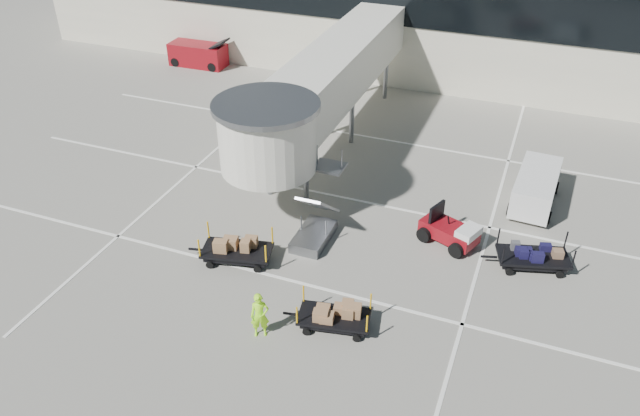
% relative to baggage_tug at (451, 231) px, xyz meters
% --- Properties ---
extents(ground, '(140.00, 140.00, 0.00)m').
position_rel_baggage_tug_xyz_m(ground, '(-4.45, -7.12, -0.63)').
color(ground, '#9C998C').
rests_on(ground, ground).
extents(lane_markings, '(40.00, 30.00, 0.02)m').
position_rel_baggage_tug_xyz_m(lane_markings, '(-5.11, 2.21, -0.62)').
color(lane_markings, white).
rests_on(lane_markings, ground).
extents(terminal, '(64.00, 12.11, 15.20)m').
position_rel_baggage_tug_xyz_m(terminal, '(-4.80, 22.82, 3.48)').
color(terminal, beige).
rests_on(terminal, ground).
extents(jet_bridge, '(5.70, 20.40, 6.03)m').
position_rel_baggage_tug_xyz_m(jet_bridge, '(-8.42, 5.14, 3.66)').
color(jet_bridge, silver).
rests_on(jet_bridge, ground).
extents(baggage_tug, '(2.90, 2.45, 1.72)m').
position_rel_baggage_tug_xyz_m(baggage_tug, '(0.00, 0.00, 0.00)').
color(baggage_tug, maroon).
rests_on(baggage_tug, ground).
extents(suitcase_cart, '(3.77, 2.28, 1.45)m').
position_rel_baggage_tug_xyz_m(suitcase_cart, '(3.75, -0.41, -0.11)').
color(suitcase_cart, black).
rests_on(suitcase_cart, ground).
extents(box_cart_near, '(3.45, 1.86, 1.32)m').
position_rel_baggage_tug_xyz_m(box_cart_near, '(-2.95, -7.03, -0.10)').
color(box_cart_near, black).
rests_on(box_cart_near, ground).
extents(box_cart_far, '(3.80, 2.16, 1.46)m').
position_rel_baggage_tug_xyz_m(box_cart_far, '(-8.35, -4.69, -0.11)').
color(box_cart_far, black).
rests_on(box_cart_far, ground).
extents(ground_worker, '(0.84, 0.74, 1.93)m').
position_rel_baggage_tug_xyz_m(ground_worker, '(-5.47, -8.43, 0.34)').
color(ground_worker, '#9EFF1A').
rests_on(ground_worker, ground).
extents(minivan, '(2.21, 4.65, 1.72)m').
position_rel_baggage_tug_xyz_m(minivan, '(3.24, 4.93, 0.41)').
color(minivan, white).
rests_on(minivan, ground).
extents(belt_loader, '(4.61, 1.94, 2.20)m').
position_rel_baggage_tug_xyz_m(belt_loader, '(-22.38, 15.73, 0.21)').
color(belt_loader, maroon).
rests_on(belt_loader, ground).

